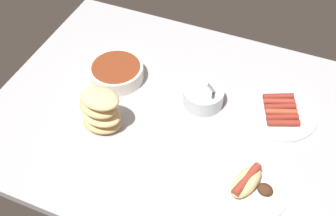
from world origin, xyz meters
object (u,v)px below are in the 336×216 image
plate_hotdog_assembled (246,185)px  plate_sausages (280,111)px  bread_stack (101,111)px  bowl_coleslaw (203,96)px  bowl_chili (116,72)px

plate_hotdog_assembled → plate_sausages: (2.75, 30.76, -0.76)cm
plate_hotdog_assembled → bread_stack: (-46.97, 4.52, 5.49)cm
plate_hotdog_assembled → bread_stack: 47.50cm
plate_hotdog_assembled → bread_stack: bread_stack is taller
plate_hotdog_assembled → bowl_coleslaw: bearing=129.9°
bread_stack → bowl_coleslaw: (25.37, 21.31, -3.94)cm
plate_sausages → bowl_coleslaw: size_ratio=1.52×
plate_hotdog_assembled → bowl_chili: (-52.70, 25.25, 1.23)cm
bread_stack → bowl_coleslaw: 33.36cm
bread_stack → bowl_coleslaw: bearing=40.0°
plate_hotdog_assembled → bowl_chili: bearing=154.4°
plate_sausages → bowl_chili: 55.75cm
bowl_coleslaw → bowl_chili: size_ratio=0.85×
bowl_coleslaw → bowl_chili: 31.11cm
plate_hotdog_assembled → bread_stack: bearing=174.5°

